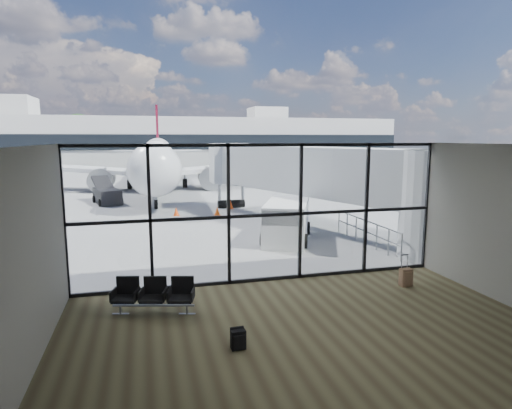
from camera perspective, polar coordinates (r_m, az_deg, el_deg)
name	(u,v)px	position (r m, az deg, el deg)	size (l,w,h in m)	color
ground	(176,176)	(53.35, -10.67, 3.71)	(220.00, 220.00, 0.00)	slate
lounge_shell	(327,233)	(9.24, 9.46, -3.81)	(12.02, 8.01, 4.51)	brown
glass_curtain_wall	(265,214)	(13.75, 1.24, -1.23)	(12.10, 0.12, 4.50)	white
jet_bridge	(320,176)	(21.95, 8.51, 3.81)	(8.00, 16.50, 4.33)	#B0B3B6
apron_railing	(366,229)	(19.37, 14.44, -3.15)	(0.06, 5.46, 1.11)	gray
far_terminal	(162,141)	(75.06, -12.44, 8.32)	(80.00, 12.20, 11.00)	#B3B2AE
tree_3	(7,138)	(88.15, -30.31, 7.66)	(4.95, 4.95, 7.12)	#382619
tree_4	(43,135)	(86.76, -26.49, 8.35)	(5.61, 5.61, 8.07)	#382619
tree_5	(79,131)	(85.77, -22.55, 9.02)	(6.27, 6.27, 9.03)	#382619
seating_row	(154,293)	(12.01, -13.42, -11.47)	(2.18, 1.11, 0.96)	gray
backpack	(238,339)	(9.96, -2.38, -17.52)	(0.33, 0.31, 0.49)	black
suitcase	(406,277)	(14.49, 19.37, -9.13)	(0.38, 0.29, 1.02)	#916D51
airliner	(157,159)	(41.74, -13.07, 5.88)	(29.15, 33.76, 8.69)	silver
service_van	(286,221)	(19.54, 4.09, -2.18)	(3.32, 4.50, 1.79)	silver
belt_loader	(107,195)	(32.44, -19.26, 1.22)	(2.43, 4.22, 1.84)	black
traffic_cone_a	(230,205)	(28.40, -3.43, -0.03)	(0.40, 0.40, 0.57)	#F44A0C
traffic_cone_b	(176,212)	(26.35, -10.60, -0.93)	(0.36, 0.36, 0.51)	#FB480D
traffic_cone_c	(217,211)	(26.20, -5.20, -0.87)	(0.36, 0.36, 0.52)	#F3540C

